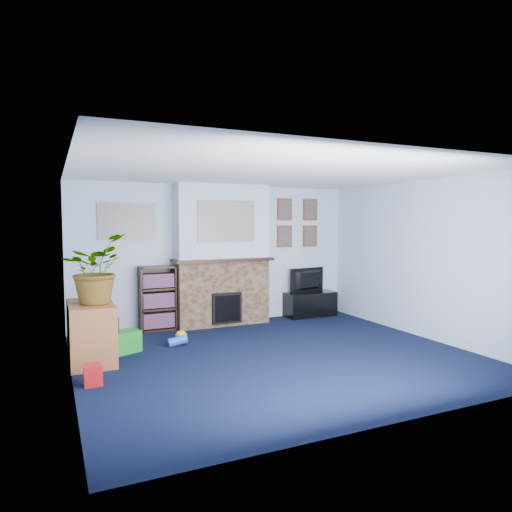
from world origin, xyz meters
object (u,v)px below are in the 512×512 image
tv_stand (310,304)px  sideboard (91,334)px  television (310,280)px  bookshelf (158,300)px

tv_stand → sideboard: 4.19m
tv_stand → sideboard: (-3.99, -1.28, 0.12)m
tv_stand → television: (0.00, 0.02, 0.45)m
bookshelf → sideboard: bearing=-130.0°
television → bookshelf: 2.86m
tv_stand → television: size_ratio=1.23×
television → bookshelf: bearing=-11.4°
sideboard → television: bearing=18.0°
tv_stand → bookshelf: (-2.85, 0.08, 0.28)m
television → bookshelf: bookshelf is taller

